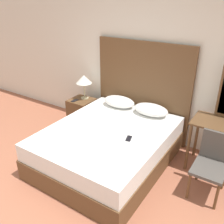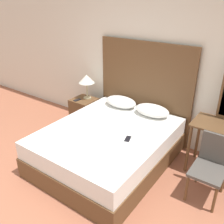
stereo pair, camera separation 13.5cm
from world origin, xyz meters
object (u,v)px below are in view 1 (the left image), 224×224
(phone_on_nightstand, at_px, (75,100))
(chair, at_px, (212,161))
(phone_on_bed, at_px, (129,138))
(nightstand, at_px, (82,112))
(table_lamp, at_px, (84,80))
(bed, at_px, (108,146))

(phone_on_nightstand, distance_m, chair, 2.71)
(phone_on_bed, height_order, nightstand, phone_on_bed)
(table_lamp, bearing_deg, bed, -36.59)
(table_lamp, xyz_separation_m, chair, (2.58, -0.61, -0.46))
(phone_on_nightstand, bearing_deg, table_lamp, 65.38)
(nightstand, height_order, phone_on_nightstand, phone_on_nightstand)
(bed, xyz_separation_m, nightstand, (-1.13, 0.74, -0.01))
(phone_on_bed, bearing_deg, table_lamp, 149.51)
(bed, relative_size, table_lamp, 4.42)
(nightstand, distance_m, phone_on_nightstand, 0.31)
(phone_on_bed, xyz_separation_m, phone_on_nightstand, (-1.59, 0.69, -0.03))
(chair, bearing_deg, table_lamp, 166.65)
(table_lamp, distance_m, phone_on_nightstand, 0.44)
(phone_on_bed, bearing_deg, bed, 171.50)
(phone_on_bed, bearing_deg, phone_on_nightstand, 156.65)
(chair, bearing_deg, phone_on_bed, -165.99)
(phone_on_bed, xyz_separation_m, nightstand, (-1.52, 0.80, -0.31))
(bed, height_order, phone_on_bed, phone_on_bed)
(chair, bearing_deg, bed, -171.79)
(phone_on_bed, relative_size, table_lamp, 0.34)
(bed, bearing_deg, nightstand, 146.87)
(chair, bearing_deg, phone_on_nightstand, 171.15)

